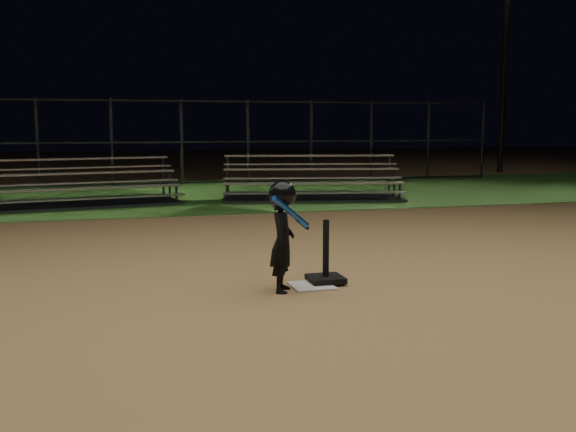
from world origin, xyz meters
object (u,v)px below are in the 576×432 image
at_px(home_plate, 312,286).
at_px(bleacher_left, 82,196).
at_px(child_batter, 282,233).
at_px(batting_tee, 326,271).
at_px(light_pole_right, 507,36).
at_px(bleacher_right, 312,190).

xyz_separation_m(home_plate, bleacher_left, (-2.69, 8.44, 0.20)).
bearing_deg(home_plate, child_batter, -164.48).
relative_size(home_plate, batting_tee, 0.65).
relative_size(bleacher_left, light_pole_right, 0.53).
bearing_deg(child_batter, bleacher_right, 1.73).
bearing_deg(light_pole_right, bleacher_right, -144.89).
distance_m(child_batter, bleacher_right, 8.92).
bearing_deg(bleacher_left, light_pole_right, 13.89).
height_order(bleacher_left, light_pole_right, light_pole_right).
height_order(home_plate, bleacher_left, bleacher_left).
xyz_separation_m(batting_tee, child_batter, (-0.55, -0.21, 0.48)).
height_order(child_batter, light_pole_right, light_pole_right).
bearing_deg(bleacher_right, bleacher_left, -169.95).
distance_m(bleacher_left, light_pole_right, 16.75).
xyz_separation_m(child_batter, bleacher_left, (-2.33, 8.54, -0.42)).
bearing_deg(bleacher_right, home_plate, -95.68).
xyz_separation_m(child_batter, bleacher_right, (2.93, 8.41, -0.42)).
bearing_deg(child_batter, home_plate, -53.57).
xyz_separation_m(home_plate, child_batter, (-0.36, -0.10, 0.62)).
bearing_deg(child_batter, batting_tee, -47.97).
bearing_deg(home_plate, light_pole_right, 51.23).
distance_m(batting_tee, light_pole_right, 19.55).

